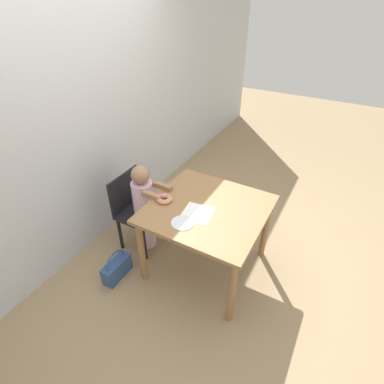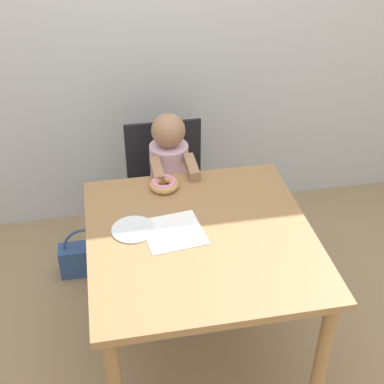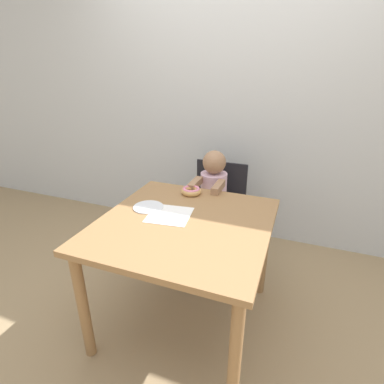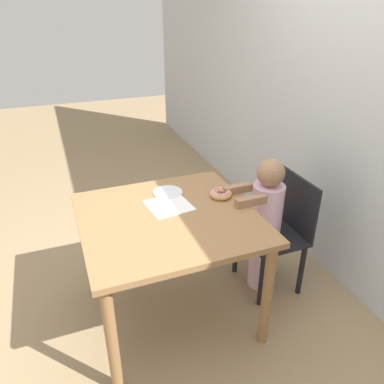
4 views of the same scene
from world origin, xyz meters
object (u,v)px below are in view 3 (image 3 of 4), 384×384
at_px(chair, 216,209).
at_px(donut, 191,191).
at_px(child_figure, 213,207).
at_px(handbag, 159,238).

height_order(chair, donut, chair).
bearing_deg(child_figure, donut, -103.01).
distance_m(chair, child_figure, 0.13).
distance_m(donut, handbag, 0.84).
bearing_deg(donut, chair, 80.43).
distance_m(chair, donut, 0.53).
bearing_deg(handbag, chair, 12.53).
height_order(chair, handbag, chair).
relative_size(child_figure, handbag, 3.11).
xyz_separation_m(chair, handbag, (-0.50, -0.11, -0.33)).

